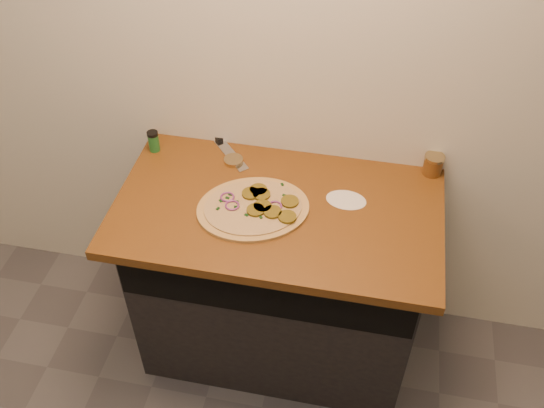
% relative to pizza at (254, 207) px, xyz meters
% --- Properties ---
extents(cabinet, '(1.10, 0.60, 0.86)m').
position_rel_pizza_xyz_m(cabinet, '(0.08, 0.06, -0.48)').
color(cabinet, black).
rests_on(cabinet, ground).
extents(countertop, '(1.20, 0.70, 0.04)m').
position_rel_pizza_xyz_m(countertop, '(0.08, 0.03, -0.03)').
color(countertop, brown).
rests_on(countertop, cabinet).
extents(pizza, '(0.52, 0.52, 0.03)m').
position_rel_pizza_xyz_m(pizza, '(0.00, 0.00, 0.00)').
color(pizza, tan).
rests_on(pizza, countertop).
extents(chefs_knife, '(0.24, 0.26, 0.02)m').
position_rel_pizza_xyz_m(chefs_knife, '(-0.21, 0.34, -0.00)').
color(chefs_knife, '#B7BAC1').
rests_on(chefs_knife, countertop).
extents(mason_jar_lid, '(0.10, 0.10, 0.02)m').
position_rel_pizza_xyz_m(mason_jar_lid, '(-0.14, 0.25, -0.00)').
color(mason_jar_lid, tan).
rests_on(mason_jar_lid, countertop).
extents(salsa_jar, '(0.08, 0.08, 0.08)m').
position_rel_pizza_xyz_m(salsa_jar, '(0.63, 0.33, 0.03)').
color(salsa_jar, '#A71011').
rests_on(salsa_jar, countertop).
extents(spice_shaker, '(0.04, 0.04, 0.09)m').
position_rel_pizza_xyz_m(spice_shaker, '(-0.47, 0.26, 0.03)').
color(spice_shaker, '#206729').
rests_on(spice_shaker, countertop).
extents(flour_spill, '(0.16, 0.16, 0.00)m').
position_rel_pizza_xyz_m(flour_spill, '(0.32, 0.12, -0.01)').
color(flour_spill, silver).
rests_on(flour_spill, countertop).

